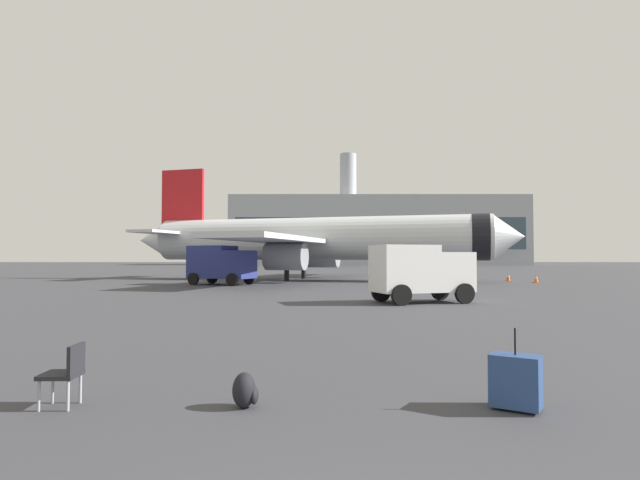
# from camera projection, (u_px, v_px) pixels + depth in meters

# --- Properties ---
(airplane_at_gate) EXTENTS (35.22, 32.10, 10.50)m
(airplane_at_gate) POSITION_uv_depth(u_px,v_px,m) (313.00, 239.00, 46.18)
(airplane_at_gate) COLOR silver
(airplane_at_gate) RESTS_ON ground
(service_truck) EXTENTS (5.28, 4.04, 2.90)m
(service_truck) POSITION_uv_depth(u_px,v_px,m) (220.00, 263.00, 38.22)
(service_truck) COLOR navy
(service_truck) RESTS_ON ground
(cargo_van) EXTENTS (4.80, 3.40, 2.60)m
(cargo_van) POSITION_uv_depth(u_px,v_px,m) (419.00, 271.00, 23.34)
(cargo_van) COLOR white
(cargo_van) RESTS_ON ground
(safety_cone_near) EXTENTS (0.44, 0.44, 0.66)m
(safety_cone_near) POSITION_uv_depth(u_px,v_px,m) (535.00, 279.00, 41.20)
(safety_cone_near) COLOR #F2590C
(safety_cone_near) RESTS_ON ground
(safety_cone_mid) EXTENTS (0.44, 0.44, 0.67)m
(safety_cone_mid) POSITION_uv_depth(u_px,v_px,m) (507.00, 277.00, 44.14)
(safety_cone_mid) COLOR #F2590C
(safety_cone_mid) RESTS_ON ground
(rolling_suitcase) EXTENTS (0.75, 0.68, 1.10)m
(rolling_suitcase) POSITION_uv_depth(u_px,v_px,m) (514.00, 381.00, 7.00)
(rolling_suitcase) COLOR navy
(rolling_suitcase) RESTS_ON ground
(traveller_backpack) EXTENTS (0.36, 0.40, 0.48)m
(traveller_backpack) POSITION_uv_depth(u_px,v_px,m) (244.00, 391.00, 7.09)
(traveller_backpack) COLOR black
(traveller_backpack) RESTS_ON ground
(gate_chair) EXTENTS (0.50, 0.50, 0.86)m
(gate_chair) POSITION_uv_depth(u_px,v_px,m) (65.00, 371.00, 7.12)
(gate_chair) COLOR black
(gate_chair) RESTS_ON ground
(terminal_building) EXTENTS (76.36, 19.27, 29.77)m
(terminal_building) POSITION_uv_depth(u_px,v_px,m) (375.00, 231.00, 138.37)
(terminal_building) COLOR #9EA3AD
(terminal_building) RESTS_ON ground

